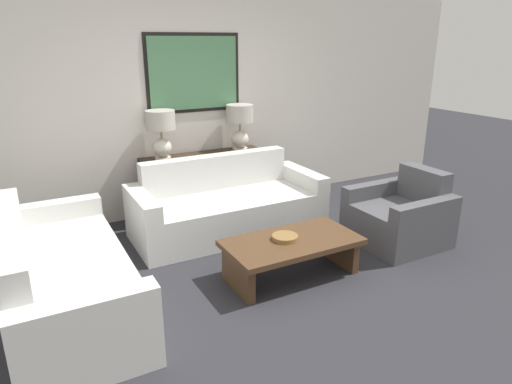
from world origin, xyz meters
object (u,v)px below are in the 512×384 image
Objects in this scene: table_lamp_left at (161,129)px; table_lamp_right at (240,122)px; armchair_near_back_wall at (400,217)px; console_table at (204,183)px; couch_by_back_wall at (227,207)px; decorative_bowl at (285,237)px; couch_by_side at (63,278)px; coffee_table at (292,249)px.

table_lamp_left is 1.00× the size of table_lamp_right.
table_lamp_left is 0.65× the size of armchair_near_back_wall.
table_lamp_left reaches higher than console_table.
table_lamp_left is at bearing 137.81° from armchair_near_back_wall.
decorative_bowl is (0.01, -1.21, 0.10)m from couch_by_back_wall.
table_lamp_left is 0.27× the size of couch_by_back_wall.
table_lamp_left is (-0.50, -0.00, 0.73)m from console_table.
couch_by_side is at bearing -140.54° from console_table.
table_lamp_right reaches higher than couch_by_side.
table_lamp_right is 2.08m from decorative_bowl.
console_table is 1.25× the size of coffee_table.
couch_by_back_wall and couch_by_side have the same top height.
couch_by_back_wall is 1.73× the size of coffee_table.
couch_by_back_wall is at bearing 92.95° from coffee_table.
console_table reaches higher than decorative_bowl.
couch_by_back_wall is 1.24m from coffee_table.
couch_by_back_wall is at bearing 90.48° from decorative_bowl.
decorative_bowl is 0.27× the size of armchair_near_back_wall.
couch_by_back_wall reaches higher than decorative_bowl.
console_table is at bearing 39.46° from couch_by_side.
table_lamp_left is at bearing 105.28° from decorative_bowl.
console_table is at bearing 129.54° from armchair_near_back_wall.
armchair_near_back_wall is at bearing -37.29° from couch_by_back_wall.
couch_by_back_wall reaches higher than console_table.
table_lamp_right is 0.27× the size of couch_by_side.
armchair_near_back_wall is at bearing -61.28° from table_lamp_right.
table_lamp_left and table_lamp_right have the same top height.
console_table is 0.89m from table_lamp_left.
decorative_bowl is at bearing -11.56° from couch_by_side.
table_lamp_right reaches higher than console_table.
table_lamp_left reaches higher than couch_by_side.
coffee_table is (0.06, -1.92, -0.10)m from console_table.
couch_by_side is (-2.34, -1.51, -0.82)m from table_lamp_right.
table_lamp_right reaches higher than coffee_table.
decorative_bowl is at bearing -177.45° from armchair_near_back_wall.
table_lamp_left is 0.46× the size of coffee_table.
coffee_table is (1.90, -0.41, -0.01)m from couch_by_side.
coffee_table is (0.06, -1.24, -0.01)m from couch_by_back_wall.
coffee_table is at bearing -176.04° from armchair_near_back_wall.
couch_by_side is at bearing 168.44° from decorative_bowl.
console_table is 0.89m from table_lamp_right.
couch_by_side is 1.88m from decorative_bowl.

